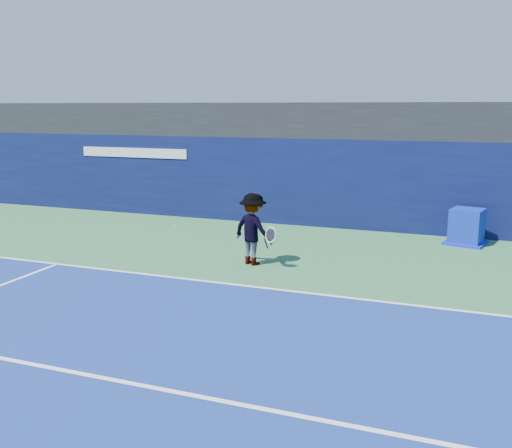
% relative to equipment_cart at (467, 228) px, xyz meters
% --- Properties ---
extents(ground, '(80.00, 80.00, 0.00)m').
position_rel_equipment_cart_xyz_m(ground, '(-5.03, -9.20, -0.49)').
color(ground, '#306C3D').
rests_on(ground, ground).
extents(baseline, '(24.00, 0.10, 0.01)m').
position_rel_equipment_cart_xyz_m(baseline, '(-5.03, -6.20, -0.48)').
color(baseline, white).
rests_on(baseline, ground).
extents(service_line, '(24.00, 0.10, 0.01)m').
position_rel_equipment_cart_xyz_m(service_line, '(-5.03, -11.20, -0.48)').
color(service_line, white).
rests_on(service_line, ground).
extents(stadium_band, '(36.00, 3.00, 1.20)m').
position_rel_equipment_cart_xyz_m(stadium_band, '(-5.03, 2.30, 3.11)').
color(stadium_band, black).
rests_on(stadium_band, back_wall_assembly).
extents(back_wall_assembly, '(36.00, 1.03, 3.00)m').
position_rel_equipment_cart_xyz_m(back_wall_assembly, '(-5.03, 1.30, 1.01)').
color(back_wall_assembly, '#0A113C').
rests_on(back_wall_assembly, ground).
extents(equipment_cart, '(1.34, 1.34, 1.07)m').
position_rel_equipment_cart_xyz_m(equipment_cart, '(0.00, 0.00, 0.00)').
color(equipment_cart, '#0B21A0').
rests_on(equipment_cart, ground).
extents(tennis_player, '(1.45, 1.09, 1.88)m').
position_rel_equipment_cart_xyz_m(tennis_player, '(-5.22, -4.35, 0.45)').
color(tennis_player, white).
rests_on(tennis_player, ground).
extents(tennis_ball, '(0.06, 0.06, 0.06)m').
position_rel_equipment_cart_xyz_m(tennis_ball, '(-7.34, -4.70, 0.44)').
color(tennis_ball, '#CEEC1A').
rests_on(tennis_ball, ground).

